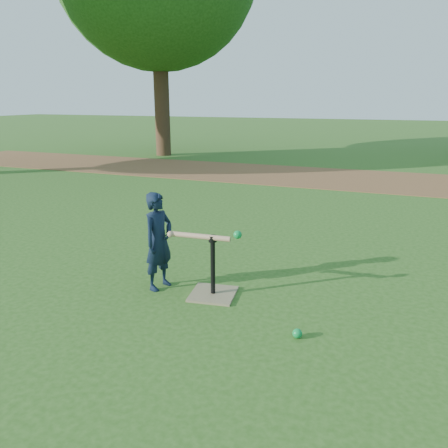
% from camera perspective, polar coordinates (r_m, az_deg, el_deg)
% --- Properties ---
extents(ground, '(80.00, 80.00, 0.00)m').
position_cam_1_polar(ground, '(4.00, -1.17, -11.79)').
color(ground, '#285116').
rests_on(ground, ground).
extents(dirt_strip, '(24.00, 3.00, 0.01)m').
position_cam_1_polar(dirt_strip, '(11.01, 13.89, 5.88)').
color(dirt_strip, brown).
rests_on(dirt_strip, ground).
extents(child, '(0.31, 0.41, 0.99)m').
position_cam_1_polar(child, '(4.41, -8.53, -2.23)').
color(child, black).
rests_on(child, ground).
extents(wiffle_ball_ground, '(0.08, 0.08, 0.08)m').
position_cam_1_polar(wiffle_ball_ground, '(3.69, 9.55, -13.91)').
color(wiffle_ball_ground, '#0C8538').
rests_on(wiffle_ball_ground, ground).
extents(batting_tee, '(0.48, 0.48, 0.61)m').
position_cam_1_polar(batting_tee, '(4.32, -1.45, -7.93)').
color(batting_tee, '#837553').
rests_on(batting_tee, ground).
extents(swing_action, '(0.73, 0.16, 0.12)m').
position_cam_1_polar(swing_action, '(4.16, -2.53, -1.55)').
color(swing_action, tan).
rests_on(swing_action, ground).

